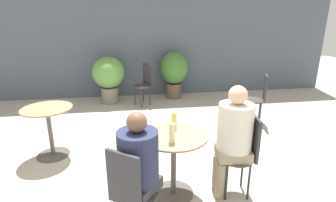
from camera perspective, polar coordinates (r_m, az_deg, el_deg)
name	(u,v)px	position (r m, az deg, el deg)	size (l,w,h in m)	color
storefront_wall	(138,35)	(6.57, -6.61, 14.02)	(10.00, 0.06, 3.00)	#4C5666
cafe_table_near	(174,152)	(2.88, 1.22, -11.06)	(0.72, 0.72, 0.73)	#514C47
cafe_table_far	(49,123)	(4.04, -24.51, -4.31)	(0.68, 0.68, 0.73)	#514C47
bistro_chair_0	(130,190)	(2.31, -8.26, -18.57)	(0.42, 0.43, 0.93)	#42382D
bistro_chair_1	(245,149)	(3.00, 16.50, -10.02)	(0.39, 0.37, 0.93)	#42382D
bistro_chair_2	(260,95)	(5.11, 19.39, 1.25)	(0.42, 0.41, 0.93)	#42382D
bistro_chair_3	(145,81)	(5.92, -5.00, 4.38)	(0.43, 0.42, 0.93)	#42382D
seated_person_0	(140,165)	(2.32, -6.22, -13.66)	(0.44, 0.44, 1.20)	#2D2D33
seated_person_1	(233,133)	(2.88, 14.03, -6.86)	(0.40, 0.37, 1.27)	gray
beer_glass_0	(174,121)	(2.90, 1.32, -4.31)	(0.06, 0.06, 0.19)	#DBC65B
beer_glass_1	(172,133)	(2.60, 0.83, -6.93)	(0.07, 0.07, 0.20)	beige
potted_plant_0	(109,76)	(6.15, -12.80, 5.43)	(0.73, 0.73, 1.07)	slate
potted_plant_1	(174,71)	(6.40, 1.30, 6.59)	(0.67, 0.67, 1.13)	brown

